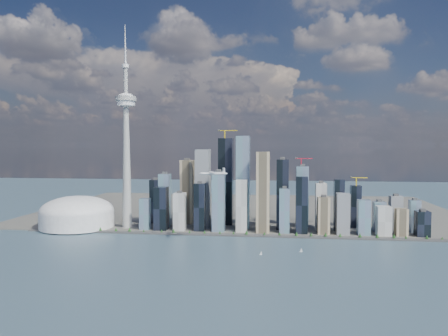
# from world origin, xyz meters

# --- Properties ---
(ground) EXTENTS (4000.00, 4000.00, 0.00)m
(ground) POSITION_xyz_m (0.00, 0.00, 0.00)
(ground) COLOR #314556
(ground) RESTS_ON ground
(seawall) EXTENTS (1100.00, 22.00, 4.00)m
(seawall) POSITION_xyz_m (0.00, 250.00, 2.00)
(seawall) COLOR #383838
(seawall) RESTS_ON ground
(land) EXTENTS (1400.00, 900.00, 3.00)m
(land) POSITION_xyz_m (0.00, 700.00, 1.50)
(land) COLOR #4C4C47
(land) RESTS_ON ground
(shoreline_trees) EXTENTS (960.53, 7.20, 8.80)m
(shoreline_trees) POSITION_xyz_m (0.00, 250.00, 8.78)
(shoreline_trees) COLOR #3F2D1E
(shoreline_trees) RESTS_ON seawall
(skyscraper_cluster) EXTENTS (736.00, 142.00, 271.83)m
(skyscraper_cluster) POSITION_xyz_m (59.61, 336.82, 84.65)
(skyscraper_cluster) COLOR black
(skyscraper_cluster) RESTS_ON land
(needle_tower) EXTENTS (56.00, 56.00, 550.50)m
(needle_tower) POSITION_xyz_m (-300.00, 310.00, 235.84)
(needle_tower) COLOR #9F9F9A
(needle_tower) RESTS_ON land
(dome_stadium) EXTENTS (200.00, 200.00, 86.00)m
(dome_stadium) POSITION_xyz_m (-440.00, 300.00, 39.44)
(dome_stadium) COLOR silver
(dome_stadium) RESTS_ON land
(airplane) EXTENTS (66.06, 58.81, 16.22)m
(airplane) POSITION_xyz_m (-36.83, 151.32, 165.01)
(airplane) COLOR silver
(airplane) RESTS_ON ground
(sailboat_west) EXTENTS (6.27, 2.21, 8.66)m
(sailboat_west) POSITION_xyz_m (77.32, 66.69, 2.78)
(sailboat_west) COLOR silver
(sailboat_west) RESTS_ON ground
(sailboat_east) EXTENTS (7.34, 2.03, 10.23)m
(sailboat_east) POSITION_xyz_m (161.66, 101.73, 3.28)
(sailboat_east) COLOR silver
(sailboat_east) RESTS_ON ground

